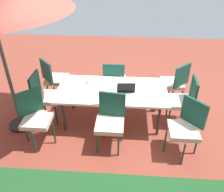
{
  "coord_description": "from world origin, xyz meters",
  "views": [
    {
      "loc": [
        -0.27,
        3.69,
        3.0
      ],
      "look_at": [
        0.0,
        0.0,
        0.58
      ],
      "focal_mm": 37.8,
      "sensor_mm": 36.0,
      "label": 1
    }
  ],
  "objects_px": {
    "chair_northwest": "(186,126)",
    "laptop": "(126,89)",
    "dining_table": "(112,92)",
    "cup": "(88,81)",
    "chair_west": "(184,99)",
    "chair_north": "(110,119)",
    "chair_southeast": "(54,78)",
    "chair_southwest": "(175,82)",
    "chair_south": "(114,80)",
    "chair_east": "(44,94)",
    "chair_northeast": "(35,116)"
  },
  "relations": [
    {
      "from": "chair_northwest",
      "to": "laptop",
      "type": "relative_size",
      "value": 2.91
    },
    {
      "from": "dining_table",
      "to": "cup",
      "type": "bearing_deg",
      "value": -23.79
    },
    {
      "from": "chair_west",
      "to": "chair_north",
      "type": "xyz_separation_m",
      "value": [
        1.31,
        0.69,
        0.0
      ]
    },
    {
      "from": "chair_southeast",
      "to": "chair_southwest",
      "type": "relative_size",
      "value": 1.0
    },
    {
      "from": "chair_south",
      "to": "chair_north",
      "type": "height_order",
      "value": "same"
    },
    {
      "from": "chair_west",
      "to": "chair_southwest",
      "type": "height_order",
      "value": "same"
    },
    {
      "from": "chair_south",
      "to": "laptop",
      "type": "bearing_deg",
      "value": 110.73
    },
    {
      "from": "chair_south",
      "to": "chair_east",
      "type": "height_order",
      "value": "same"
    },
    {
      "from": "chair_southwest",
      "to": "chair_northeast",
      "type": "distance_m",
      "value": 2.85
    },
    {
      "from": "chair_south",
      "to": "chair_southwest",
      "type": "bearing_deg",
      "value": -179.05
    },
    {
      "from": "dining_table",
      "to": "chair_southwest",
      "type": "xyz_separation_m",
      "value": [
        -1.27,
        -0.68,
        -0.12
      ]
    },
    {
      "from": "chair_southwest",
      "to": "cup",
      "type": "distance_m",
      "value": 1.81
    },
    {
      "from": "dining_table",
      "to": "chair_south",
      "type": "xyz_separation_m",
      "value": [
        0.0,
        -0.67,
        -0.12
      ]
    },
    {
      "from": "chair_southwest",
      "to": "chair_northwest",
      "type": "bearing_deg",
      "value": 46.53
    },
    {
      "from": "chair_northeast",
      "to": "cup",
      "type": "relative_size",
      "value": 9.78
    },
    {
      "from": "laptop",
      "to": "chair_northeast",
      "type": "bearing_deg",
      "value": 18.39
    },
    {
      "from": "chair_south",
      "to": "chair_southwest",
      "type": "distance_m",
      "value": 1.27
    },
    {
      "from": "chair_northwest",
      "to": "chair_east",
      "type": "xyz_separation_m",
      "value": [
        2.54,
        -0.74,
        0.0
      ]
    },
    {
      "from": "dining_table",
      "to": "chair_southeast",
      "type": "height_order",
      "value": "chair_southeast"
    },
    {
      "from": "chair_northwest",
      "to": "chair_southwest",
      "type": "relative_size",
      "value": 1.0
    },
    {
      "from": "chair_southeast",
      "to": "chair_south",
      "type": "xyz_separation_m",
      "value": [
        -1.3,
        0.0,
        0.0
      ]
    },
    {
      "from": "chair_south",
      "to": "cup",
      "type": "xyz_separation_m",
      "value": [
        0.46,
        0.47,
        0.22
      ]
    },
    {
      "from": "chair_west",
      "to": "chair_southwest",
      "type": "bearing_deg",
      "value": -171.91
    },
    {
      "from": "chair_southeast",
      "to": "cup",
      "type": "xyz_separation_m",
      "value": [
        -0.84,
        0.47,
        0.22
      ]
    },
    {
      "from": "laptop",
      "to": "chair_northwest",
      "type": "bearing_deg",
      "value": 140.26
    },
    {
      "from": "chair_north",
      "to": "chair_east",
      "type": "relative_size",
      "value": 1.0
    },
    {
      "from": "chair_northeast",
      "to": "cup",
      "type": "height_order",
      "value": "chair_northeast"
    },
    {
      "from": "cup",
      "to": "chair_south",
      "type": "bearing_deg",
      "value": -134.88
    },
    {
      "from": "chair_northeast",
      "to": "chair_southwest",
      "type": "bearing_deg",
      "value": -14.48
    },
    {
      "from": "laptop",
      "to": "chair_north",
      "type": "bearing_deg",
      "value": 65.47
    },
    {
      "from": "chair_south",
      "to": "chair_west",
      "type": "bearing_deg",
      "value": 155.0
    },
    {
      "from": "chair_west",
      "to": "laptop",
      "type": "distance_m",
      "value": 1.1
    },
    {
      "from": "dining_table",
      "to": "cup",
      "type": "xyz_separation_m",
      "value": [
        0.47,
        -0.21,
        0.1
      ]
    },
    {
      "from": "chair_west",
      "to": "chair_southwest",
      "type": "xyz_separation_m",
      "value": [
        0.07,
        -0.65,
        0.0
      ]
    },
    {
      "from": "chair_south",
      "to": "cup",
      "type": "relative_size",
      "value": 9.78
    },
    {
      "from": "chair_northeast",
      "to": "chair_east",
      "type": "bearing_deg",
      "value": 52.16
    },
    {
      "from": "chair_west",
      "to": "cup",
      "type": "distance_m",
      "value": 1.82
    },
    {
      "from": "chair_east",
      "to": "cup",
      "type": "height_order",
      "value": "chair_east"
    },
    {
      "from": "chair_north",
      "to": "chair_east",
      "type": "xyz_separation_m",
      "value": [
        1.32,
        -0.66,
        0.0
      ]
    },
    {
      "from": "chair_east",
      "to": "laptop",
      "type": "distance_m",
      "value": 1.57
    },
    {
      "from": "dining_table",
      "to": "chair_east",
      "type": "xyz_separation_m",
      "value": [
        1.3,
        -0.0,
        -0.12
      ]
    },
    {
      "from": "chair_northwest",
      "to": "chair_south",
      "type": "height_order",
      "value": "same"
    },
    {
      "from": "dining_table",
      "to": "chair_northwest",
      "type": "relative_size",
      "value": 2.06
    },
    {
      "from": "dining_table",
      "to": "chair_east",
      "type": "relative_size",
      "value": 2.06
    },
    {
      "from": "dining_table",
      "to": "laptop",
      "type": "xyz_separation_m",
      "value": [
        -0.26,
        0.04,
        0.1
      ]
    },
    {
      "from": "chair_south",
      "to": "chair_northeast",
      "type": "bearing_deg",
      "value": 47.5
    },
    {
      "from": "chair_northwest",
      "to": "laptop",
      "type": "bearing_deg",
      "value": -169.73
    },
    {
      "from": "dining_table",
      "to": "chair_northeast",
      "type": "bearing_deg",
      "value": 27.8
    },
    {
      "from": "dining_table",
      "to": "chair_southwest",
      "type": "bearing_deg",
      "value": -151.85
    },
    {
      "from": "chair_west",
      "to": "chair_north",
      "type": "bearing_deg",
      "value": -59.89
    }
  ]
}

